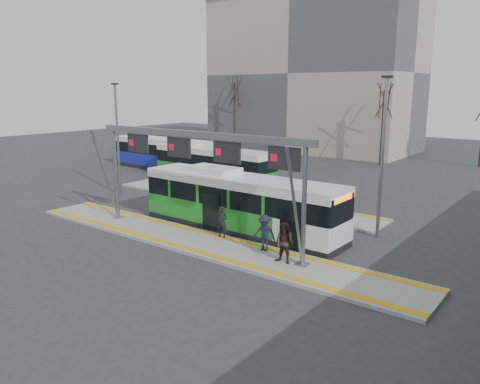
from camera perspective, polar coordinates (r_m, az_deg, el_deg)
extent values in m
plane|color=#2D2D30|center=(22.64, -4.98, -6.32)|extent=(120.00, 120.00, 0.00)
cube|color=gray|center=(22.62, -4.99, -6.14)|extent=(22.00, 3.00, 0.15)
cube|color=gray|center=(30.98, -0.42, -0.99)|extent=(20.00, 3.00, 0.15)
cube|color=gold|center=(23.41, -3.08, -5.25)|extent=(22.00, 0.35, 0.02)
cube|color=gold|center=(21.81, -7.05, -6.66)|extent=(22.00, 0.35, 0.02)
cube|color=gold|center=(31.85, 0.85, -0.46)|extent=(20.00, 0.35, 0.02)
cylinder|color=slate|center=(26.88, -14.92, 2.19)|extent=(0.20, 0.20, 5.05)
cube|color=slate|center=(27.42, -14.63, -2.95)|extent=(0.50, 0.50, 0.06)
cylinder|color=slate|center=(26.47, -16.11, 1.96)|extent=(0.12, 1.46, 4.90)
cylinder|color=slate|center=(18.98, 7.82, -1.66)|extent=(0.20, 0.20, 5.05)
cube|color=slate|center=(19.73, 7.60, -8.71)|extent=(0.50, 0.50, 0.06)
cylinder|color=slate|center=(18.39, 6.72, -2.08)|extent=(0.12, 1.46, 4.90)
cube|color=slate|center=(22.11, -5.67, 7.02)|extent=(13.00, 0.25, 0.30)
cube|color=black|center=(25.08, -12.34, 5.82)|extent=(1.50, 0.12, 0.95)
cube|color=red|center=(25.38, -13.12, 5.86)|extent=(0.32, 0.02, 0.32)
cube|color=black|center=(22.88, -7.46, 5.40)|extent=(1.50, 0.12, 0.95)
cube|color=red|center=(23.15, -8.38, 5.45)|extent=(0.32, 0.02, 0.32)
cube|color=black|center=(20.87, -1.61, 4.83)|extent=(1.50, 0.12, 0.95)
cube|color=red|center=(21.10, -2.68, 4.91)|extent=(0.32, 0.02, 0.32)
cube|color=black|center=(19.13, 5.38, 4.09)|extent=(1.50, 0.12, 0.95)
cube|color=red|center=(19.31, 4.14, 4.19)|extent=(0.32, 0.02, 0.32)
cube|color=#A59689|center=(59.12, 9.00, 13.95)|extent=(24.00, 12.00, 18.00)
cube|color=black|center=(24.63, 0.04, -4.30)|extent=(11.58, 2.60, 0.34)
cube|color=#1B7E21|center=(24.43, 0.04, -2.68)|extent=(11.58, 2.60, 1.11)
cube|color=black|center=(24.19, 0.04, -0.32)|extent=(11.58, 2.53, 0.96)
cube|color=white|center=(24.04, 0.04, 1.36)|extent=(11.58, 2.60, 0.48)
cube|color=orange|center=(21.05, 12.44, -0.79)|extent=(0.07, 1.72, 0.27)
cube|color=white|center=(25.19, -3.40, 2.74)|extent=(2.91, 1.75, 0.29)
cylinder|color=black|center=(26.43, -8.32, -2.57)|extent=(0.97, 0.30, 0.96)
cylinder|color=black|center=(27.89, -5.10, -1.69)|extent=(0.97, 0.30, 0.96)
cylinder|color=black|center=(21.78, 5.46, -5.76)|extent=(0.97, 0.30, 0.96)
cylinder|color=black|center=(23.53, 8.33, -4.44)|extent=(0.97, 0.30, 0.96)
cube|color=black|center=(37.24, -3.25, 1.41)|extent=(11.18, 3.07, 0.32)
cube|color=#1B7E21|center=(37.11, -3.27, 2.46)|extent=(11.18, 3.07, 1.06)
cube|color=black|center=(36.96, -3.28, 3.97)|extent=(11.18, 3.00, 0.92)
cube|color=white|center=(36.86, -3.30, 5.03)|extent=(11.18, 3.07, 0.46)
cylinder|color=black|center=(39.30, -8.33, 2.32)|extent=(0.94, 0.34, 0.92)
cylinder|color=black|center=(40.63, -6.13, 2.71)|extent=(0.94, 0.34, 0.92)
cylinder|color=black|center=(34.22, -0.51, 0.96)|extent=(0.94, 0.34, 0.92)
cylinder|color=black|center=(35.74, 1.69, 1.44)|extent=(0.94, 0.34, 0.92)
cube|color=black|center=(44.02, -9.29, 2.98)|extent=(10.95, 2.61, 0.33)
cube|color=#192097|center=(43.91, -9.33, 3.89)|extent=(10.95, 2.61, 1.09)
cube|color=black|center=(43.77, -9.37, 5.21)|extent=(10.95, 2.53, 0.95)
cube|color=white|center=(43.69, -9.41, 6.14)|extent=(10.95, 2.61, 0.47)
cylinder|color=black|center=(46.20, -13.47, 3.63)|extent=(0.95, 0.30, 0.95)
cylinder|color=black|center=(47.51, -11.46, 3.96)|extent=(0.95, 0.30, 0.95)
cylinder|color=black|center=(40.89, -7.32, 2.76)|extent=(0.95, 0.30, 0.95)
cylinder|color=black|center=(42.37, -5.26, 3.15)|extent=(0.95, 0.30, 0.95)
imported|color=black|center=(22.83, -2.21, -3.68)|extent=(0.64, 0.49, 1.56)
imported|color=#2F231F|center=(19.55, 5.45, -6.21)|extent=(0.89, 0.72, 1.76)
imported|color=#1B1A30|center=(21.00, 2.99, -4.99)|extent=(1.15, 0.78, 1.65)
cylinder|color=#382B21|center=(47.18, 16.98, 7.42)|extent=(0.28, 0.28, 7.18)
cylinder|color=#382B21|center=(56.64, -0.67, 9.13)|extent=(0.28, 0.28, 8.03)
cylinder|color=slate|center=(33.14, -14.68, 6.04)|extent=(0.16, 0.16, 7.61)
cube|color=black|center=(32.96, -15.05, 12.62)|extent=(0.50, 0.25, 0.12)
cylinder|color=slate|center=(23.62, 16.92, 3.74)|extent=(0.16, 0.16, 7.82)
cube|color=black|center=(23.39, 17.53, 13.26)|extent=(0.50, 0.25, 0.12)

